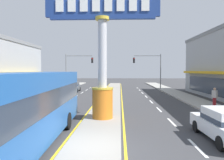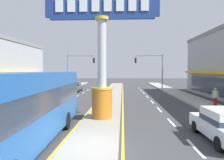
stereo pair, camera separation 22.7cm
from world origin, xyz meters
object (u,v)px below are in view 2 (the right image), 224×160
Objects in this scene: traffic_light_right_side at (152,65)px; sedan_far_right_lane at (75,87)px; traffic_light_left_side at (78,65)px; sedan_mid_left_lane at (224,125)px; pedestrian_near_kerb at (215,97)px; bus_near_right_lane at (23,105)px; sedan_near_left_lane at (41,98)px; district_sign at (102,56)px.

sedan_far_right_lane is at bearing -163.48° from traffic_light_right_side.
traffic_light_left_side is 1.43× the size of sedan_mid_left_lane.
sedan_far_right_lane is 2.51× the size of pedestrian_near_kerb.
traffic_light_left_side is at bearing -178.76° from traffic_light_right_side.
traffic_light_left_side is 3.56× the size of pedestrian_near_kerb.
traffic_light_right_side reaches higher than sedan_far_right_lane.
bus_near_right_lane reaches higher than sedan_near_left_lane.
sedan_far_right_lane is 1.01× the size of sedan_mid_left_lane.
traffic_light_right_side is at bearing 54.32° from sedan_near_left_lane.
district_sign is 6.46m from bus_near_right_lane.
bus_near_right_lane is at bearing -82.55° from traffic_light_left_side.
district_sign is at bearing -73.75° from traffic_light_left_side.
traffic_light_left_side is at bearing 94.66° from sedan_far_right_lane.
district_sign is 4.79× the size of pedestrian_near_kerb.
sedan_mid_left_lane is (12.64, -26.07, -3.46)m from traffic_light_left_side.
sedan_far_right_lane is 21.45m from pedestrian_near_kerb.
district_sign is 1.35× the size of traffic_light_right_side.
sedan_far_right_lane is at bearing 90.02° from sedan_near_left_lane.
district_sign is 8.60m from sedan_near_left_lane.
sedan_mid_left_lane is at bearing -35.34° from sedan_near_left_lane.
pedestrian_near_kerb reaches higher than sedan_mid_left_lane.
district_sign reaches higher than bus_near_right_lane.
bus_near_right_lane is at bearing -82.15° from sedan_far_right_lane.
district_sign is 1.93× the size of sedan_mid_left_lane.
pedestrian_near_kerb is (2.55, -18.88, -3.08)m from traffic_light_right_side.
traffic_light_right_side is 13.63m from sedan_far_right_lane.
sedan_near_left_lane is at bearing -89.98° from sedan_far_right_lane.
sedan_mid_left_lane is (12.35, -22.60, 0.00)m from sedan_far_right_lane.
traffic_light_right_side is (6.46, 22.45, -0.05)m from district_sign.
traffic_light_right_side is 1.42× the size of sedan_far_right_lane.
pedestrian_near_kerb is (2.84, 7.47, 0.38)m from sedan_mid_left_lane.
traffic_light_left_side is at bearing 106.25° from district_sign.
traffic_light_left_side is at bearing 90.95° from sedan_near_left_lane.
traffic_light_left_side is 1.42× the size of sedan_far_right_lane.
district_sign is 23.09m from traffic_light_left_side.
traffic_light_right_side is 1.42× the size of sedan_near_left_lane.
bus_near_right_lane reaches higher than sedan_mid_left_lane.
sedan_near_left_lane is (-6.17, 4.85, -3.51)m from district_sign.
sedan_near_left_lane is (0.01, -13.85, 0.00)m from sedan_far_right_lane.
sedan_mid_left_lane is at bearing -61.34° from sedan_far_right_lane.
sedan_far_right_lane is (0.28, -3.47, -3.46)m from traffic_light_left_side.
sedan_near_left_lane is 2.50× the size of pedestrian_near_kerb.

